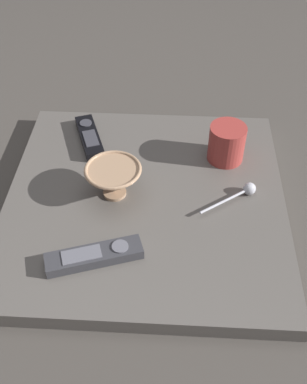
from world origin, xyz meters
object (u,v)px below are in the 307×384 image
(cereal_bowl, at_px, (114,180))
(teaspoon, at_px, (245,191))
(tv_remote_near, at_px, (89,137))
(coffee_mug, at_px, (227,143))
(tv_remote_far, at_px, (94,256))

(cereal_bowl, bearing_deg, teaspoon, -87.78)
(tv_remote_near, bearing_deg, teaspoon, -114.78)
(tv_remote_near, bearing_deg, cereal_bowl, -155.35)
(tv_remote_near, bearing_deg, coffee_mug, -97.99)
(tv_remote_near, relative_size, tv_remote_far, 0.85)
(coffee_mug, xyz_separation_m, tv_remote_near, (0.05, 0.34, -0.03))
(coffee_mug, distance_m, tv_remote_near, 0.35)
(tv_remote_far, bearing_deg, tv_remote_near, 10.22)
(teaspoon, relative_size, tv_remote_far, 0.65)
(teaspoon, relative_size, tv_remote_near, 0.76)
(teaspoon, distance_m, tv_remote_far, 0.37)
(tv_remote_far, bearing_deg, coffee_mug, -40.14)
(cereal_bowl, distance_m, tv_remote_far, 0.19)
(cereal_bowl, xyz_separation_m, teaspoon, (0.01, -0.29, -0.03))
(cereal_bowl, relative_size, coffee_mug, 1.36)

